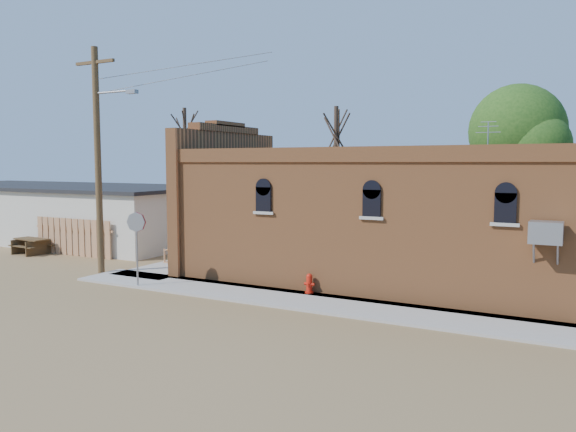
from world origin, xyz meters
The scene contains 14 objects.
ground centered at (0.00, 0.00, 0.00)m, with size 120.00×120.00×0.00m, color brown.
sidewalk_south centered at (1.50, 0.90, 0.04)m, with size 19.00×2.20×0.08m, color #9E9991.
sidewalk_west centered at (-6.30, 6.00, 0.04)m, with size 2.60×10.00×0.08m, color #9E9991.
brick_bar centered at (1.64, 5.49, 2.34)m, with size 16.40×7.97×6.30m.
storage_building centered at (-19.00, 8.00, 1.60)m, with size 20.40×8.40×3.17m.
wood_fence centered at (-12.80, 3.80, 0.90)m, with size 5.20×0.10×1.80m, color #A7744B, non-canonical shape.
utility_pole centered at (-8.14, 1.20, 4.77)m, with size 3.12×0.26×9.00m.
tree_bare_near centered at (-3.00, 13.00, 5.96)m, with size 2.80×2.80×7.65m.
tree_bare_far centered at (-14.00, 14.00, 6.36)m, with size 2.80×2.80×8.16m.
tree_leafy centered at (6.00, 13.50, 5.93)m, with size 4.40×4.40×8.15m.
fire_hydrant centered at (0.88, 1.80, 0.41)m, with size 0.39×0.37×0.67m.
stop_sign centered at (-5.12, 0.00, 2.12)m, with size 0.71×0.25×2.65m.
trash_barrel centered at (-5.30, 3.92, 0.48)m, with size 0.52×0.52×0.80m, color navy.
picnic_table centered at (-15.03, 3.20, 0.50)m, with size 1.95×1.53×0.77m.
Camera 1 is at (9.04, -14.99, 4.47)m, focal length 35.00 mm.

